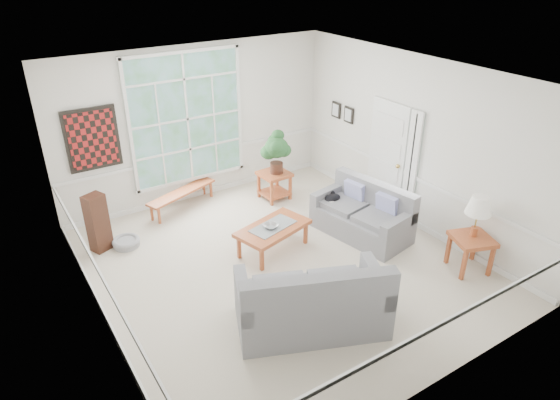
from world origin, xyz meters
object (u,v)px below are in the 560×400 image
object	(u,v)px
loveseat_front	(312,292)
end_table	(274,185)
loveseat_right	(362,211)
side_table	(470,253)
coffee_table	(273,238)

from	to	relation	value
loveseat_front	end_table	xyz separation A→B (m)	(1.58, 3.43, -0.25)
loveseat_right	side_table	bearing A→B (deg)	-77.89
loveseat_front	end_table	size ratio (longest dim) A/B	3.46
loveseat_right	loveseat_front	distance (m)	2.55
end_table	side_table	xyz separation A→B (m)	(1.25, -3.73, 0.01)
loveseat_front	end_table	world-z (taller)	loveseat_front
coffee_table	side_table	xyz separation A→B (m)	(2.29, -2.11, 0.06)
loveseat_right	end_table	size ratio (longest dim) A/B	2.99
end_table	side_table	distance (m)	3.93
coffee_table	end_table	bearing A→B (deg)	42.13
coffee_table	loveseat_front	bearing A→B (deg)	-121.60
loveseat_front	end_table	bearing A→B (deg)	87.99
coffee_table	end_table	size ratio (longest dim) A/B	2.18
loveseat_front	end_table	distance (m)	3.79
loveseat_right	coffee_table	distance (m)	1.64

